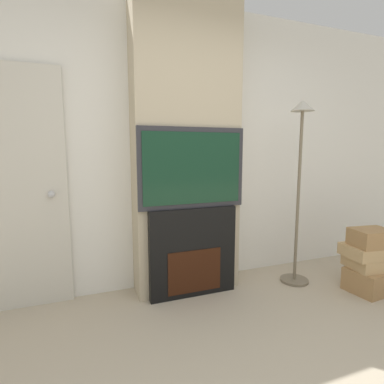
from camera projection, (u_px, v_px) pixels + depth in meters
wall_back at (180, 149)px, 2.94m from camera, size 6.00×0.06×2.70m
chimney_breast at (186, 149)px, 2.77m from camera, size 0.98×0.31×2.70m
fireplace at (192, 252)px, 2.76m from camera, size 0.82×0.15×0.82m
television at (192, 168)px, 2.65m from camera, size 0.98×0.07×0.71m
floor_lamp at (300, 165)px, 2.91m from camera, size 0.28×0.28×1.80m
box_stack at (369, 261)px, 2.84m from camera, size 0.46×0.40×0.60m
entry_door at (11, 191)px, 2.43m from camera, size 0.86×0.09×2.02m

